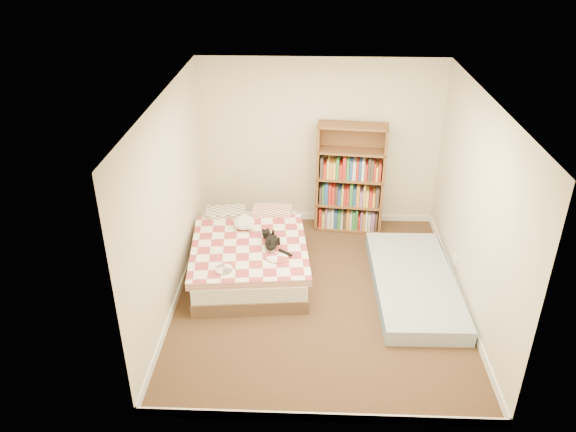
{
  "coord_description": "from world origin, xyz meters",
  "views": [
    {
      "loc": [
        -0.16,
        -5.73,
        4.16
      ],
      "look_at": [
        -0.4,
        0.3,
        0.95
      ],
      "focal_mm": 35.0,
      "sensor_mm": 36.0,
      "label": 1
    }
  ],
  "objects_px": {
    "bookshelf": "(349,192)",
    "white_dog": "(245,223)",
    "black_cat": "(272,241)",
    "bed": "(250,254)",
    "floor_mattress": "(413,283)"
  },
  "relations": [
    {
      "from": "bed",
      "to": "bookshelf",
      "type": "height_order",
      "value": "bookshelf"
    },
    {
      "from": "bed",
      "to": "black_cat",
      "type": "xyz_separation_m",
      "value": [
        0.3,
        -0.15,
        0.3
      ]
    },
    {
      "from": "bookshelf",
      "to": "black_cat",
      "type": "relative_size",
      "value": 2.57
    },
    {
      "from": "white_dog",
      "to": "bookshelf",
      "type": "bearing_deg",
      "value": 37.41
    },
    {
      "from": "bed",
      "to": "floor_mattress",
      "type": "height_order",
      "value": "bed"
    },
    {
      "from": "bed",
      "to": "floor_mattress",
      "type": "distance_m",
      "value": 2.14
    },
    {
      "from": "floor_mattress",
      "to": "black_cat",
      "type": "xyz_separation_m",
      "value": [
        -1.8,
        0.23,
        0.44
      ]
    },
    {
      "from": "bookshelf",
      "to": "black_cat",
      "type": "bearing_deg",
      "value": -121.54
    },
    {
      "from": "bookshelf",
      "to": "white_dog",
      "type": "bearing_deg",
      "value": -140.71
    },
    {
      "from": "bed",
      "to": "black_cat",
      "type": "bearing_deg",
      "value": -32.69
    },
    {
      "from": "black_cat",
      "to": "white_dog",
      "type": "height_order",
      "value": "white_dog"
    },
    {
      "from": "floor_mattress",
      "to": "white_dog",
      "type": "relative_size",
      "value": 6.42
    },
    {
      "from": "bookshelf",
      "to": "white_dog",
      "type": "height_order",
      "value": "bookshelf"
    },
    {
      "from": "bookshelf",
      "to": "floor_mattress",
      "type": "xyz_separation_m",
      "value": [
        0.74,
        -1.6,
        -0.49
      ]
    },
    {
      "from": "floor_mattress",
      "to": "black_cat",
      "type": "height_order",
      "value": "black_cat"
    }
  ]
}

